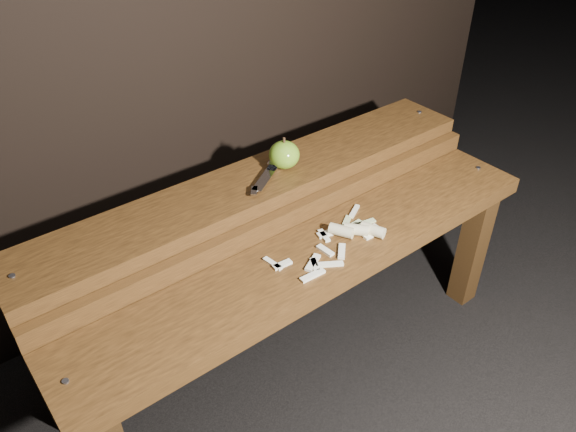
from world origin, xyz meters
TOP-DOWN VIEW (x-y plane):
  - ground at (0.00, 0.00)m, footprint 60.00×60.00m
  - bench_front_tier at (0.00, -0.06)m, footprint 1.20×0.20m
  - bench_rear_tier at (0.00, 0.17)m, footprint 1.20×0.21m
  - apple at (0.07, 0.17)m, footprint 0.07×0.07m
  - knife at (0.07, 0.19)m, footprint 0.20×0.14m
  - apple_scraps at (0.08, -0.06)m, footprint 0.30×0.15m

SIDE VIEW (x-z plane):
  - ground at x=0.00m, z-range 0.00..0.00m
  - bench_front_tier at x=0.00m, z-range 0.14..0.56m
  - bench_rear_tier at x=0.00m, z-range 0.16..0.67m
  - apple_scraps at x=0.08m, z-range 0.42..0.44m
  - knife at x=0.07m, z-range 0.50..0.52m
  - apple at x=0.07m, z-range 0.49..0.57m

